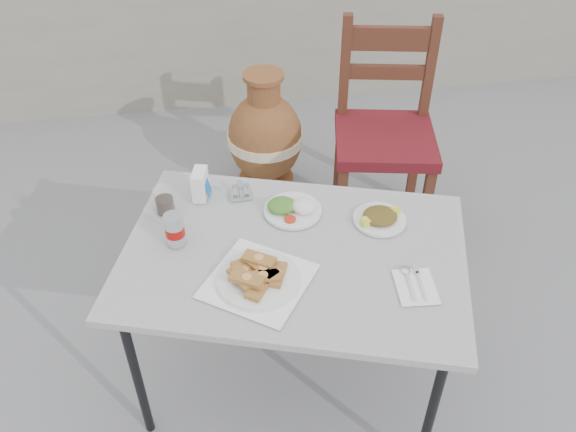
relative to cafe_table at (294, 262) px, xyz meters
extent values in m
plane|color=#5E5E61|center=(0.18, -0.12, -0.65)|extent=(80.00, 80.00, 0.00)
cylinder|color=black|center=(-0.58, -0.15, -0.32)|extent=(0.03, 0.03, 0.66)
cylinder|color=black|center=(0.38, -0.46, -0.32)|extent=(0.03, 0.03, 0.66)
cylinder|color=black|center=(-0.38, 0.46, -0.32)|extent=(0.03, 0.03, 0.66)
cylinder|color=black|center=(0.58, 0.15, -0.32)|extent=(0.03, 0.03, 0.66)
cube|color=silver|center=(0.00, 0.00, 0.03)|extent=(1.34, 1.10, 0.03)
cube|color=white|center=(0.00, 0.00, 0.05)|extent=(1.29, 1.05, 0.00)
cube|color=white|center=(-0.14, -0.12, 0.05)|extent=(0.42, 0.42, 0.00)
cylinder|color=white|center=(-0.14, -0.12, 0.06)|extent=(0.27, 0.27, 0.01)
cylinder|color=white|center=(-0.14, -0.12, 0.05)|extent=(0.28, 0.28, 0.01)
cylinder|color=white|center=(0.03, 0.21, 0.06)|extent=(0.21, 0.21, 0.01)
ellipsoid|color=white|center=(0.07, 0.20, 0.08)|extent=(0.09, 0.09, 0.05)
ellipsoid|color=#2E661D|center=(-0.01, 0.22, 0.08)|extent=(0.11, 0.10, 0.04)
cylinder|color=red|center=(0.01, 0.15, 0.06)|extent=(0.04, 0.04, 0.01)
cylinder|color=white|center=(0.33, 0.11, 0.05)|extent=(0.19, 0.19, 0.01)
ellipsoid|color=#20681A|center=(0.33, 0.11, 0.07)|extent=(0.12, 0.11, 0.04)
cylinder|color=yellow|center=(0.27, 0.08, 0.07)|extent=(0.04, 0.04, 0.03)
cylinder|color=yellow|center=(0.39, 0.12, 0.07)|extent=(0.04, 0.04, 0.03)
cylinder|color=silver|center=(-0.39, 0.11, 0.11)|extent=(0.07, 0.07, 0.12)
cylinder|color=#AE0F0C|center=(-0.39, 0.11, 0.10)|extent=(0.07, 0.07, 0.04)
cylinder|color=silver|center=(-0.39, 0.11, 0.17)|extent=(0.06, 0.06, 0.00)
cylinder|color=white|center=(-0.42, 0.28, 0.10)|extent=(0.07, 0.07, 0.10)
cylinder|color=black|center=(-0.42, 0.28, 0.08)|extent=(0.06, 0.06, 0.06)
cube|color=white|center=(-0.29, 0.35, 0.11)|extent=(0.07, 0.10, 0.11)
cube|color=blue|center=(-0.26, 0.35, 0.10)|extent=(0.03, 0.05, 0.07)
cube|color=silver|center=(-0.14, 0.33, 0.05)|extent=(0.09, 0.07, 0.01)
cylinder|color=white|center=(-0.17, 0.32, 0.08)|extent=(0.02, 0.02, 0.05)
cylinder|color=white|center=(-0.12, 0.32, 0.08)|extent=(0.02, 0.02, 0.05)
cylinder|color=silver|center=(-0.14, 0.35, 0.08)|extent=(0.02, 0.02, 0.04)
cube|color=white|center=(0.35, -0.23, 0.05)|extent=(0.14, 0.17, 0.00)
cube|color=silver|center=(0.34, -0.23, 0.06)|extent=(0.02, 0.12, 0.00)
ellipsoid|color=silver|center=(0.34, -0.15, 0.06)|extent=(0.03, 0.04, 0.01)
cube|color=silver|center=(0.37, -0.23, 0.06)|extent=(0.02, 0.12, 0.00)
cube|color=silver|center=(0.38, -0.16, 0.06)|extent=(0.02, 0.04, 0.00)
cube|color=#3E1B10|center=(0.36, 0.72, -0.40)|extent=(0.05, 0.05, 0.50)
cube|color=#3E1B10|center=(0.75, 0.64, -0.40)|extent=(0.05, 0.05, 0.50)
cube|color=#3E1B10|center=(0.44, 1.11, -0.40)|extent=(0.05, 0.05, 0.50)
cube|color=#3E1B10|center=(0.83, 1.03, -0.40)|extent=(0.05, 0.05, 0.50)
cube|color=maroon|center=(0.59, 0.87, -0.12)|extent=(0.55, 0.55, 0.06)
cube|color=#3E1B10|center=(0.44, 1.11, 0.13)|extent=(0.05, 0.05, 0.56)
cube|color=#3E1B10|center=(0.83, 1.03, 0.13)|extent=(0.05, 0.05, 0.56)
cube|color=#3E1B10|center=(0.63, 1.07, 0.29)|extent=(0.44, 0.12, 0.11)
cube|color=#3E1B10|center=(0.63, 1.07, 0.13)|extent=(0.44, 0.12, 0.07)
cylinder|color=brown|center=(0.07, 1.29, -0.62)|extent=(0.31, 0.31, 0.08)
ellipsoid|color=brown|center=(0.07, 1.29, -0.32)|extent=(0.40, 0.40, 0.50)
cylinder|color=beige|center=(0.07, 1.29, -0.32)|extent=(0.41, 0.41, 0.06)
cylinder|color=brown|center=(0.07, 1.29, -0.04)|extent=(0.17, 0.17, 0.15)
cylinder|color=brown|center=(0.07, 1.29, 0.04)|extent=(0.21, 0.21, 0.02)
cube|color=gray|center=(0.18, 2.38, -0.05)|extent=(6.00, 0.25, 1.20)
camera|label=1|loc=(-0.26, -1.47, 1.47)|focal=38.00mm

